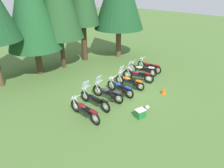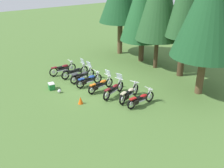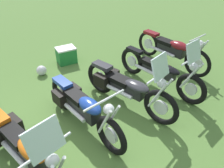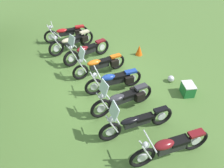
{
  "view_description": "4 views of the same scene",
  "coord_description": "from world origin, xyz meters",
  "px_view_note": "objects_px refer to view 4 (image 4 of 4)",
  "views": [
    {
      "loc": [
        -9.24,
        -8.1,
        6.36
      ],
      "look_at": [
        -0.8,
        0.2,
        0.63
      ],
      "focal_mm": 33.51,
      "sensor_mm": 36.0,
      "label": 1
    },
    {
      "loc": [
        14.17,
        -9.47,
        7.86
      ],
      "look_at": [
        1.17,
        0.45,
        0.55
      ],
      "focal_mm": 41.87,
      "sensor_mm": 36.0,
      "label": 2
    },
    {
      "loc": [
        1.04,
        2.36,
        3.01
      ],
      "look_at": [
        -0.99,
        0.02,
        0.93
      ],
      "focal_mm": 35.56,
      "sensor_mm": 36.0,
      "label": 3
    },
    {
      "loc": [
        -6.61,
        1.89,
        5.44
      ],
      "look_at": [
        -0.85,
        -0.12,
        0.53
      ],
      "focal_mm": 35.87,
      "sensor_mm": 36.0,
      "label": 4
    }
  ],
  "objects_px": {
    "motorcycle_2": "(123,98)",
    "dropped_helmet": "(171,79)",
    "motorcycle_1": "(136,122)",
    "picnic_cooler": "(188,89)",
    "motorcycle_0": "(170,146)",
    "motorcycle_5": "(86,51)",
    "motorcycle_3": "(115,80)",
    "motorcycle_4": "(100,64)",
    "motorcycle_7": "(67,33)",
    "motorcycle_6": "(73,41)",
    "traffic_cone": "(139,50)"
  },
  "relations": [
    {
      "from": "motorcycle_1",
      "to": "picnic_cooler",
      "type": "distance_m",
      "value": 2.7
    },
    {
      "from": "motorcycle_6",
      "to": "traffic_cone",
      "type": "bearing_deg",
      "value": 133.93
    },
    {
      "from": "motorcycle_2",
      "to": "motorcycle_6",
      "type": "bearing_deg",
      "value": -87.67
    },
    {
      "from": "motorcycle_2",
      "to": "traffic_cone",
      "type": "bearing_deg",
      "value": -131.04
    },
    {
      "from": "motorcycle_3",
      "to": "motorcycle_5",
      "type": "xyz_separation_m",
      "value": [
        2.33,
        0.47,
        0.02
      ]
    },
    {
      "from": "motorcycle_2",
      "to": "motorcycle_4",
      "type": "distance_m",
      "value": 2.2
    },
    {
      "from": "motorcycle_2",
      "to": "motorcycle_6",
      "type": "relative_size",
      "value": 1.0
    },
    {
      "from": "motorcycle_6",
      "to": "dropped_helmet",
      "type": "bearing_deg",
      "value": 111.45
    },
    {
      "from": "motorcycle_2",
      "to": "motorcycle_3",
      "type": "relative_size",
      "value": 1.04
    },
    {
      "from": "motorcycle_1",
      "to": "motorcycle_6",
      "type": "bearing_deg",
      "value": -83.4
    },
    {
      "from": "motorcycle_7",
      "to": "motorcycle_1",
      "type": "bearing_deg",
      "value": 96.79
    },
    {
      "from": "motorcycle_0",
      "to": "dropped_helmet",
      "type": "height_order",
      "value": "motorcycle_0"
    },
    {
      "from": "motorcycle_5",
      "to": "motorcycle_4",
      "type": "bearing_deg",
      "value": 84.39
    },
    {
      "from": "motorcycle_3",
      "to": "picnic_cooler",
      "type": "distance_m",
      "value": 2.67
    },
    {
      "from": "motorcycle_1",
      "to": "traffic_cone",
      "type": "distance_m",
      "value": 4.54
    },
    {
      "from": "motorcycle_1",
      "to": "motorcycle_5",
      "type": "xyz_separation_m",
      "value": [
        4.43,
        0.39,
        0.03
      ]
    },
    {
      "from": "motorcycle_1",
      "to": "picnic_cooler",
      "type": "height_order",
      "value": "motorcycle_1"
    },
    {
      "from": "motorcycle_7",
      "to": "traffic_cone",
      "type": "height_order",
      "value": "motorcycle_7"
    },
    {
      "from": "motorcycle_6",
      "to": "motorcycle_7",
      "type": "xyz_separation_m",
      "value": [
        1.02,
        0.06,
        -0.02
      ]
    },
    {
      "from": "motorcycle_2",
      "to": "motorcycle_1",
      "type": "bearing_deg",
      "value": 81.64
    },
    {
      "from": "motorcycle_4",
      "to": "motorcycle_5",
      "type": "relative_size",
      "value": 1.01
    },
    {
      "from": "traffic_cone",
      "to": "motorcycle_4",
      "type": "bearing_deg",
      "value": 111.21
    },
    {
      "from": "motorcycle_0",
      "to": "motorcycle_3",
      "type": "relative_size",
      "value": 1.07
    },
    {
      "from": "motorcycle_0",
      "to": "motorcycle_5",
      "type": "height_order",
      "value": "motorcycle_5"
    },
    {
      "from": "motorcycle_6",
      "to": "motorcycle_1",
      "type": "bearing_deg",
      "value": 79.17
    },
    {
      "from": "motorcycle_0",
      "to": "picnic_cooler",
      "type": "height_order",
      "value": "motorcycle_0"
    },
    {
      "from": "dropped_helmet",
      "to": "picnic_cooler",
      "type": "bearing_deg",
      "value": -168.55
    },
    {
      "from": "motorcycle_1",
      "to": "picnic_cooler",
      "type": "xyz_separation_m",
      "value": [
        0.98,
        -2.5,
        -0.22
      ]
    },
    {
      "from": "motorcycle_3",
      "to": "motorcycle_6",
      "type": "distance_m",
      "value": 3.51
    },
    {
      "from": "motorcycle_3",
      "to": "motorcycle_7",
      "type": "height_order",
      "value": "motorcycle_3"
    },
    {
      "from": "motorcycle_5",
      "to": "picnic_cooler",
      "type": "relative_size",
      "value": 3.86
    },
    {
      "from": "motorcycle_0",
      "to": "motorcycle_4",
      "type": "height_order",
      "value": "motorcycle_4"
    },
    {
      "from": "motorcycle_3",
      "to": "picnic_cooler",
      "type": "relative_size",
      "value": 3.76
    },
    {
      "from": "motorcycle_2",
      "to": "dropped_helmet",
      "type": "distance_m",
      "value": 2.47
    },
    {
      "from": "motorcycle_4",
      "to": "motorcycle_7",
      "type": "distance_m",
      "value": 3.34
    },
    {
      "from": "motorcycle_5",
      "to": "dropped_helmet",
      "type": "bearing_deg",
      "value": 118.22
    },
    {
      "from": "motorcycle_3",
      "to": "traffic_cone",
      "type": "bearing_deg",
      "value": -134.5
    },
    {
      "from": "motorcycle_0",
      "to": "motorcycle_5",
      "type": "xyz_separation_m",
      "value": [
        5.53,
        0.87,
        -0.01
      ]
    },
    {
      "from": "motorcycle_6",
      "to": "traffic_cone",
      "type": "xyz_separation_m",
      "value": [
        -1.42,
        -2.77,
        -0.22
      ]
    },
    {
      "from": "motorcycle_4",
      "to": "motorcycle_6",
      "type": "bearing_deg",
      "value": -80.94
    },
    {
      "from": "picnic_cooler",
      "to": "dropped_helmet",
      "type": "height_order",
      "value": "picnic_cooler"
    },
    {
      "from": "motorcycle_2",
      "to": "motorcycle_5",
      "type": "xyz_separation_m",
      "value": [
        3.37,
        0.4,
        0.0
      ]
    },
    {
      "from": "motorcycle_4",
      "to": "motorcycle_7",
      "type": "height_order",
      "value": "motorcycle_4"
    },
    {
      "from": "motorcycle_2",
      "to": "traffic_cone",
      "type": "xyz_separation_m",
      "value": [
        3.02,
        -1.98,
        -0.23
      ]
    },
    {
      "from": "traffic_cone",
      "to": "motorcycle_7",
      "type": "bearing_deg",
      "value": 49.26
    },
    {
      "from": "motorcycle_3",
      "to": "motorcycle_7",
      "type": "distance_m",
      "value": 4.52
    },
    {
      "from": "motorcycle_0",
      "to": "motorcycle_5",
      "type": "bearing_deg",
      "value": -80.73
    },
    {
      "from": "motorcycle_0",
      "to": "traffic_cone",
      "type": "distance_m",
      "value": 5.4
    },
    {
      "from": "motorcycle_1",
      "to": "motorcycle_4",
      "type": "distance_m",
      "value": 3.26
    },
    {
      "from": "motorcycle_1",
      "to": "motorcycle_0",
      "type": "bearing_deg",
      "value": 112.45
    }
  ]
}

